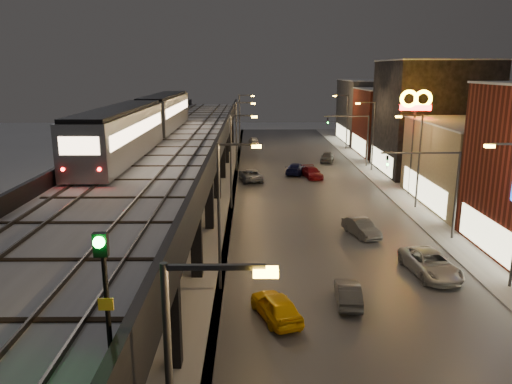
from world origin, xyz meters
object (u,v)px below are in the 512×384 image
object	(u,v)px
subway_train	(147,120)
car_taxi	(276,307)
rail_signal	(103,270)
car_onc_red	(327,157)
car_mid_dark	(296,169)
car_onc_dark	(430,264)
car_near_white	(348,294)
car_mid_silver	(251,175)
car_far_white	(254,141)
car_onc_silver	(361,228)
car_onc_white	(312,173)

from	to	relation	value
subway_train	car_taxi	bearing A→B (deg)	-63.97
rail_signal	car_onc_red	bearing A→B (deg)	76.70
car_mid_dark	car_onc_dark	bearing A→B (deg)	118.55
car_near_white	car_mid_silver	xyz separation A→B (m)	(-5.55, 32.33, 0.08)
car_taxi	car_near_white	xyz separation A→B (m)	(4.18, 1.75, -0.10)
car_onc_red	car_far_white	bearing A→B (deg)	134.01
subway_train	car_mid_dark	distance (m)	23.05
car_near_white	car_onc_dark	bearing A→B (deg)	-142.07
car_taxi	car_far_white	distance (m)	64.38
car_far_white	car_taxi	bearing A→B (deg)	81.44
car_far_white	car_onc_dark	bearing A→B (deg)	91.44
rail_signal	car_near_white	xyz separation A→B (m)	(8.79, 15.71, -8.11)
car_taxi	car_far_white	size ratio (longest dim) A/B	1.18
car_taxi	car_onc_red	distance (m)	47.23
subway_train	car_far_white	world-z (taller)	subway_train
car_taxi	car_far_white	world-z (taller)	car_taxi
car_far_white	car_onc_red	world-z (taller)	car_onc_red
car_mid_dark	car_onc_red	xyz separation A→B (m)	(5.20, 8.44, 0.02)
subway_train	car_onc_silver	bearing A→B (deg)	-25.89
car_taxi	car_near_white	world-z (taller)	car_taxi
car_taxi	car_near_white	distance (m)	4.54
subway_train	car_mid_silver	xyz separation A→B (m)	(9.64, 11.55, -7.74)
subway_train	car_mid_silver	distance (m)	16.92
car_mid_silver	car_far_white	world-z (taller)	car_mid_silver
car_onc_silver	car_onc_dark	xyz separation A→B (m)	(2.81, -7.80, 0.07)
rail_signal	car_onc_white	bearing A→B (deg)	77.70
car_far_white	rail_signal	bearing A→B (deg)	77.94
subway_train	car_onc_dark	distance (m)	28.17
car_taxi	car_onc_dark	bearing A→B (deg)	-170.60
car_near_white	car_onc_dark	world-z (taller)	car_onc_dark
rail_signal	car_onc_red	size ratio (longest dim) A/B	0.71
subway_train	car_onc_dark	world-z (taller)	subway_train
car_far_white	car_onc_red	bearing A→B (deg)	110.71
rail_signal	car_onc_dark	distance (m)	25.97
car_onc_silver	car_onc_white	distance (m)	21.93
subway_train	car_near_white	world-z (taller)	subway_train
subway_train	car_near_white	xyz separation A→B (m)	(15.19, -20.78, -7.83)
car_onc_silver	car_onc_red	size ratio (longest dim) A/B	1.00
car_mid_dark	car_far_white	xyz separation A→B (m)	(-5.27, 26.57, -0.09)
car_mid_silver	car_onc_red	bearing A→B (deg)	-143.00
car_taxi	car_onc_white	xyz separation A→B (m)	(6.18, 35.46, -0.07)
car_near_white	car_far_white	bearing A→B (deg)	-80.81
car_taxi	car_far_white	xyz separation A→B (m)	(-0.84, 64.37, -0.11)
car_near_white	car_onc_dark	xyz separation A→B (m)	(6.10, 4.02, 0.14)
car_near_white	car_onc_white	world-z (taller)	car_onc_white
car_far_white	car_onc_red	size ratio (longest dim) A/B	0.86
car_far_white	car_onc_white	xyz separation A→B (m)	(7.02, -28.92, 0.04)
car_mid_silver	car_onc_red	xyz separation A→B (m)	(10.99, 12.16, 0.01)
car_onc_silver	car_onc_dark	distance (m)	8.29
car_taxi	car_mid_dark	xyz separation A→B (m)	(4.43, 37.80, -0.02)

